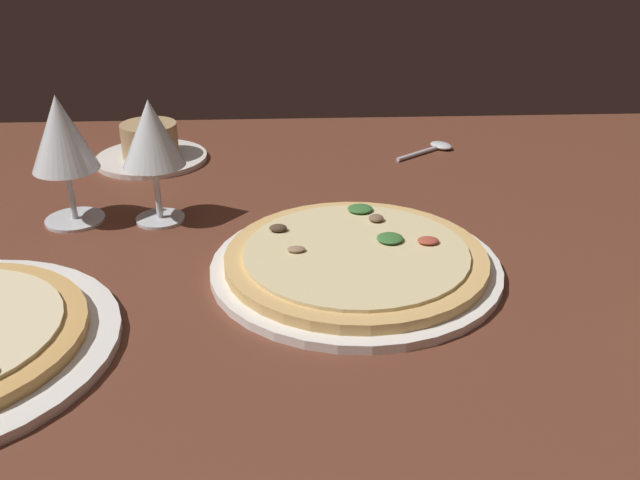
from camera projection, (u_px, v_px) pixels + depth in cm
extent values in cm
cube|color=brown|center=(287.00, 272.00, 83.25)|extent=(150.00, 110.00, 4.00)
cylinder|color=white|center=(354.00, 267.00, 79.06)|extent=(31.94, 31.94, 1.00)
cylinder|color=tan|center=(355.00, 258.00, 78.57)|extent=(28.80, 28.80, 1.20)
cylinder|color=beige|center=(355.00, 252.00, 78.22)|extent=(24.72, 24.72, 0.40)
ellipsoid|color=#4C3828|center=(277.00, 228.00, 82.34)|extent=(2.03, 1.50, 0.78)
ellipsoid|color=#AD4733|center=(427.00, 241.00, 79.58)|extent=(2.40, 1.90, 0.62)
ellipsoid|color=#387033|center=(389.00, 238.00, 80.11)|extent=(2.99, 2.94, 0.63)
ellipsoid|color=brown|center=(375.00, 218.00, 84.85)|extent=(1.78, 1.73, 0.73)
ellipsoid|color=#937556|center=(295.00, 249.00, 77.79)|extent=(1.97, 1.39, 0.52)
ellipsoid|color=#387033|center=(359.00, 209.00, 87.49)|extent=(3.06, 2.83, 0.62)
cylinder|color=silver|center=(151.00, 158.00, 111.17)|extent=(17.04, 17.04, 0.80)
cylinder|color=tan|center=(149.00, 140.00, 109.86)|extent=(8.56, 8.56, 5.13)
cylinder|color=silver|center=(74.00, 220.00, 91.14)|extent=(7.39, 7.39, 0.40)
cylinder|color=silver|center=(70.00, 194.00, 89.59)|extent=(0.80, 0.80, 6.65)
cone|color=silver|center=(60.00, 133.00, 86.08)|extent=(8.10, 8.10, 9.24)
cone|color=maroon|center=(63.00, 152.00, 87.16)|extent=(3.41, 3.41, 4.33)
cylinder|color=silver|center=(159.00, 219.00, 91.37)|extent=(6.16, 6.16, 0.40)
cylinder|color=silver|center=(156.00, 192.00, 89.72)|extent=(0.80, 0.80, 7.07)
cone|color=silver|center=(150.00, 133.00, 86.35)|extent=(7.69, 7.69, 8.20)
ellipsoid|color=silver|center=(440.00, 145.00, 116.41)|extent=(4.65, 4.88, 1.00)
cylinder|color=silver|center=(419.00, 153.00, 113.60)|extent=(8.39, 6.59, 0.70)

